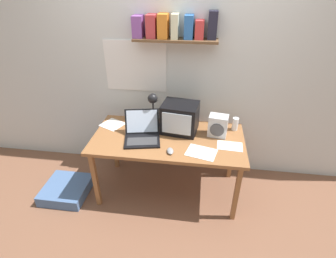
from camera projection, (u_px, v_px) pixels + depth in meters
The scene contains 13 objects.
ground_plane at pixel (168, 189), 3.03m from camera, with size 12.00×12.00×0.00m, color brown.
back_wall at pixel (174, 64), 2.80m from camera, with size 5.60×0.24×2.60m.
corner_desk at pixel (168, 142), 2.70m from camera, with size 1.54×0.77×0.71m.
crt_monitor at pixel (180, 118), 2.70m from camera, with size 0.39×0.34×0.31m.
laptop at pixel (142, 132), 2.63m from camera, with size 0.41×0.42×0.25m.
desk_lamp at pixel (153, 105), 2.69m from camera, with size 0.13×0.18×0.40m.
juice_glass at pixel (235, 125), 2.76m from camera, with size 0.06×0.06×0.14m.
space_heater at pixel (218, 126), 2.64m from camera, with size 0.21×0.16×0.23m.
computer_mouse at pixel (170, 151), 2.44m from camera, with size 0.08×0.12×0.03m.
loose_paper_near_laptop at pixel (201, 152), 2.44m from camera, with size 0.31×0.26×0.00m.
printed_handout at pixel (230, 146), 2.53m from camera, with size 0.25×0.17×0.00m.
loose_paper_near_monitor at pixel (113, 124), 2.88m from camera, with size 0.29×0.28×0.00m.
floor_cushion at pixel (67, 190), 2.94m from camera, with size 0.47×0.47×0.12m.
Camera 1 is at (0.31, -2.21, 2.17)m, focal length 28.00 mm.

